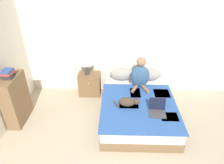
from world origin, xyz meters
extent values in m
cube|color=silver|center=(0.00, 3.28, 1.27)|extent=(5.41, 0.05, 2.55)
cube|color=brown|center=(0.39, 2.23, 0.09)|extent=(1.45, 1.97, 0.19)
cube|color=silver|center=(0.39, 2.23, 0.29)|extent=(1.43, 1.94, 0.21)
cube|color=#2D569E|center=(0.39, 2.03, 0.41)|extent=(1.49, 1.57, 0.02)
cube|color=#3D4784|center=(0.91, 1.71, 0.41)|extent=(0.31, 0.25, 0.01)
cube|color=#3D4784|center=(0.35, 2.48, 0.41)|extent=(0.22, 0.37, 0.01)
cube|color=#3D4784|center=(0.91, 2.47, 0.41)|extent=(0.33, 0.33, 0.01)
cube|color=#3D4784|center=(0.19, 2.04, 0.41)|extent=(0.38, 0.22, 0.01)
ellipsoid|color=gray|center=(0.06, 3.04, 0.56)|extent=(0.56, 0.28, 0.29)
ellipsoid|color=gray|center=(0.71, 3.04, 0.56)|extent=(0.56, 0.28, 0.29)
ellipsoid|color=#33567A|center=(0.45, 2.74, 0.68)|extent=(0.41, 0.23, 0.52)
sphere|color=#9E7051|center=(0.45, 2.74, 1.03)|extent=(0.20, 0.20, 0.20)
cylinder|color=#9E7051|center=(0.34, 2.60, 0.45)|extent=(0.19, 0.29, 0.07)
cylinder|color=#9E7051|center=(0.57, 2.60, 0.45)|extent=(0.19, 0.29, 0.07)
ellipsoid|color=#473828|center=(0.15, 2.02, 0.51)|extent=(0.33, 0.21, 0.18)
sphere|color=#473828|center=(0.33, 2.00, 0.54)|extent=(0.13, 0.13, 0.13)
cone|color=#473828|center=(0.33, 2.04, 0.59)|extent=(0.06, 0.06, 0.06)
cone|color=#473828|center=(0.32, 1.97, 0.59)|extent=(0.06, 0.06, 0.06)
cylinder|color=#473828|center=(-0.06, 2.04, 0.44)|extent=(0.11, 0.17, 0.04)
cube|color=#424247|center=(0.70, 1.77, 0.43)|extent=(0.32, 0.26, 0.02)
cube|color=black|center=(0.71, 1.92, 0.55)|extent=(0.31, 0.08, 0.24)
cube|color=brown|center=(-0.72, 3.03, 0.28)|extent=(0.52, 0.35, 0.56)
sphere|color=tan|center=(-0.72, 2.85, 0.41)|extent=(0.03, 0.03, 0.03)
cylinder|color=#38383D|center=(-0.76, 3.03, 0.60)|extent=(0.12, 0.12, 0.08)
cylinder|color=#38383D|center=(-0.76, 3.03, 0.73)|extent=(0.02, 0.02, 0.18)
cone|color=white|center=(-0.76, 3.03, 0.94)|extent=(0.32, 0.32, 0.23)
cube|color=brown|center=(-2.05, 2.04, 0.50)|extent=(0.26, 0.68, 1.01)
cube|color=#2D2D33|center=(-2.04, 2.03, 1.03)|extent=(0.18, 0.21, 0.04)
cube|color=#2D2D33|center=(-2.06, 2.04, 1.07)|extent=(0.17, 0.21, 0.03)
cube|color=#B24238|center=(-2.05, 2.04, 1.10)|extent=(0.20, 0.23, 0.04)
cube|color=#334C8E|center=(-2.05, 2.04, 1.15)|extent=(0.18, 0.22, 0.04)
camera|label=1|loc=(-0.05, -1.10, 2.83)|focal=32.00mm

